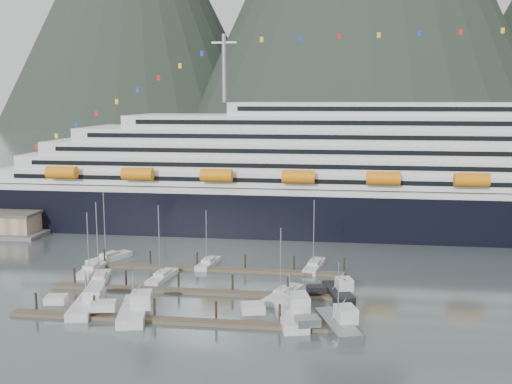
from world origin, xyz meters
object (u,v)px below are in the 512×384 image
(sailboat_c, at_px, (162,277))
(trawler_e, at_px, (338,291))
(trawler_b, at_px, (133,310))
(trawler_d, at_px, (337,324))
(sailboat_b, at_px, (100,280))
(trawler_a, at_px, (86,303))
(trawler_c, at_px, (288,311))
(cruise_ship, at_px, (392,181))
(sailboat_a, at_px, (91,271))
(sailboat_g, at_px, (314,266))
(sailboat_d, at_px, (283,295))
(sailboat_e, at_px, (110,258))
(sailboat_f, at_px, (208,264))

(sailboat_c, xyz_separation_m, trawler_e, (30.28, -4.74, 0.40))
(trawler_b, relative_size, trawler_d, 1.02)
(sailboat_b, distance_m, trawler_a, 12.95)
(trawler_c, bearing_deg, trawler_b, 82.54)
(cruise_ship, xyz_separation_m, trawler_e, (-12.13, -50.38, -11.23))
(trawler_d, xyz_separation_m, trawler_e, (0.02, 14.06, -0.05))
(trawler_e, bearing_deg, sailboat_b, 72.22)
(sailboat_c, bearing_deg, sailboat_a, 88.55)
(trawler_a, relative_size, trawler_d, 1.05)
(trawler_a, bearing_deg, sailboat_a, 11.35)
(sailboat_g, bearing_deg, cruise_ship, -16.34)
(cruise_ship, xyz_separation_m, trawler_b, (-41.46, -63.22, -11.11))
(sailboat_a, height_order, sailboat_b, sailboat_b)
(sailboat_d, bearing_deg, sailboat_a, 98.46)
(sailboat_b, distance_m, sailboat_e, 14.18)
(sailboat_b, xyz_separation_m, trawler_a, (2.98, -12.60, 0.42))
(sailboat_g, xyz_separation_m, trawler_d, (4.35, -29.49, 0.45))
(sailboat_d, height_order, sailboat_f, sailboat_d)
(cruise_ship, xyz_separation_m, sailboat_d, (-20.65, -52.00, -11.64))
(sailboat_c, relative_size, trawler_e, 1.39)
(sailboat_g, bearing_deg, sailboat_b, 119.74)
(sailboat_d, relative_size, sailboat_g, 0.88)
(sailboat_e, xyz_separation_m, sailboat_f, (19.84, -1.05, -0.03))
(cruise_ship, distance_m, sailboat_d, 57.15)
(sailboat_a, xyz_separation_m, trawler_e, (44.21, -6.94, 0.40))
(cruise_ship, relative_size, trawler_d, 18.04)
(trawler_c, height_order, trawler_d, trawler_c)
(sailboat_b, distance_m, trawler_c, 35.48)
(trawler_a, height_order, trawler_b, trawler_b)
(sailboat_a, bearing_deg, trawler_b, -144.71)
(trawler_b, bearing_deg, sailboat_f, -23.53)
(trawler_c, bearing_deg, sailboat_b, 56.20)
(sailboat_a, bearing_deg, sailboat_d, -105.14)
(trawler_b, bearing_deg, sailboat_c, -9.84)
(trawler_a, distance_m, trawler_b, 8.33)
(sailboat_f, height_order, sailboat_g, sailboat_g)
(cruise_ship, relative_size, sailboat_e, 14.96)
(sailboat_e, relative_size, sailboat_f, 1.26)
(sailboat_a, relative_size, sailboat_e, 0.84)
(sailboat_g, bearing_deg, sailboat_f, 101.96)
(sailboat_b, distance_m, trawler_e, 40.45)
(sailboat_g, relative_size, trawler_b, 1.13)
(trawler_c, distance_m, trawler_e, 12.44)
(sailboat_a, height_order, trawler_d, sailboat_a)
(cruise_ship, height_order, trawler_b, cruise_ship)
(sailboat_d, distance_m, trawler_b, 23.65)
(sailboat_a, distance_m, trawler_e, 44.75)
(sailboat_c, distance_m, sailboat_e, 17.46)
(sailboat_d, relative_size, trawler_a, 0.97)
(sailboat_c, distance_m, sailboat_d, 22.68)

